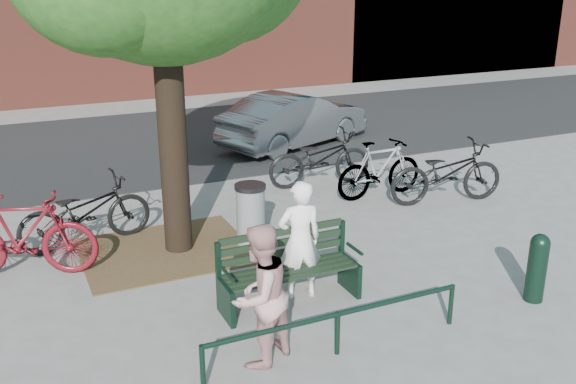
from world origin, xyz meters
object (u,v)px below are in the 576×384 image
person_right (260,296)px  litter_bin (251,215)px  bollard (537,265)px  parked_car (294,119)px  park_bench (288,266)px  person_left (300,240)px  bicycle_c (320,159)px

person_right → litter_bin: (1.03, 2.87, -0.29)m
litter_bin → bollard: bearing=-49.9°
parked_car → park_bench: bearing=132.9°
person_left → litter_bin: size_ratio=1.60×
person_right → litter_bin: size_ratio=1.61×
park_bench → litter_bin: size_ratio=1.82×
litter_bin → parked_car: size_ratio=0.25×
person_left → person_right: 1.50m
park_bench → litter_bin: (0.23, 1.82, 0.01)m
person_right → parked_car: 8.82m
bollard → litter_bin: (-2.58, 3.07, 0.01)m
person_left → bollard: 2.95m
person_left → person_right: (-1.00, -1.13, 0.00)m
bicycle_c → person_right: bearing=153.2°
person_right → person_left: bearing=-160.1°
bicycle_c → parked_car: parked_car is taller
person_left → litter_bin: (0.03, 1.75, -0.28)m
litter_bin → parked_car: 5.81m
bicycle_c → parked_car: 2.97m
bicycle_c → bollard: bearing=-169.6°
person_left → litter_bin: person_left is taller
person_right → parked_car: person_right is taller
park_bench → parked_car: parked_car is taller
person_left → parked_car: person_left is taller
bicycle_c → parked_car: (0.81, 2.85, 0.10)m
parked_car → person_left: bearing=134.0°
bicycle_c → litter_bin: bearing=139.6°
bollard → parked_car: 8.03m
park_bench → bicycle_c: 4.62m
person_left → parked_car: 7.37m
park_bench → bicycle_c: bearing=57.8°
person_left → bollard: person_left is taller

